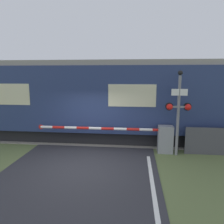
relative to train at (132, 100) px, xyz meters
name	(u,v)px	position (x,y,z in m)	size (l,w,h in m)	color
ground_plane	(84,165)	(-1.63, -3.54, -1.93)	(80.00, 80.00, 0.00)	#5B6B3D
track_bed	(100,136)	(-1.63, 0.00, -1.91)	(36.00, 3.20, 0.13)	gray
train	(132,100)	(0.00, 0.00, 0.00)	(19.96, 3.13, 3.78)	black
crossing_barrier	(154,137)	(0.91, -1.96, -1.30)	(5.65, 0.44, 1.12)	gray
signal_post	(179,108)	(1.80, -2.21, -0.05)	(0.99, 0.26, 3.31)	gray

